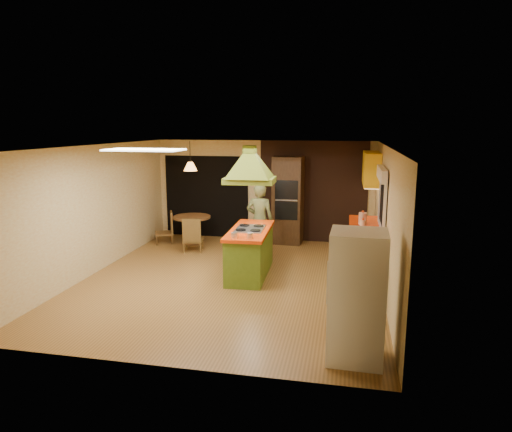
% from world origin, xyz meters
% --- Properties ---
extents(ground, '(6.50, 6.50, 0.00)m').
position_xyz_m(ground, '(0.00, 0.00, 0.00)').
color(ground, olive).
rests_on(ground, ground).
extents(room_walls, '(5.50, 6.50, 6.50)m').
position_xyz_m(room_walls, '(0.00, 0.00, 1.25)').
color(room_walls, beige).
rests_on(room_walls, ground).
extents(ceiling_plane, '(6.50, 6.50, 0.00)m').
position_xyz_m(ceiling_plane, '(0.00, 0.00, 2.50)').
color(ceiling_plane, silver).
rests_on(ceiling_plane, room_walls).
extents(brick_panel, '(2.64, 0.03, 2.50)m').
position_xyz_m(brick_panel, '(1.25, 3.23, 1.25)').
color(brick_panel, '#381E14').
rests_on(brick_panel, ground).
extents(nook_opening, '(2.20, 0.03, 2.10)m').
position_xyz_m(nook_opening, '(-1.50, 3.23, 1.05)').
color(nook_opening, black).
rests_on(nook_opening, ground).
extents(right_counter, '(0.62, 3.05, 0.92)m').
position_xyz_m(right_counter, '(2.45, 0.60, 0.46)').
color(right_counter, olive).
rests_on(right_counter, ground).
extents(upper_cabinets, '(0.34, 1.40, 0.70)m').
position_xyz_m(upper_cabinets, '(2.57, 2.20, 1.95)').
color(upper_cabinets, yellow).
rests_on(upper_cabinets, room_walls).
extents(window_right, '(0.12, 1.35, 1.06)m').
position_xyz_m(window_right, '(2.70, 0.40, 1.77)').
color(window_right, black).
rests_on(window_right, room_walls).
extents(fluor_panel, '(1.20, 0.60, 0.03)m').
position_xyz_m(fluor_panel, '(-1.10, -1.20, 2.48)').
color(fluor_panel, white).
rests_on(fluor_panel, ceiling_plane).
extents(kitchen_island, '(0.80, 1.85, 0.93)m').
position_xyz_m(kitchen_island, '(0.27, 0.36, 0.46)').
color(kitchen_island, '#57751D').
rests_on(kitchen_island, ground).
extents(range_hood, '(0.96, 0.70, 0.78)m').
position_xyz_m(range_hood, '(0.27, 0.36, 2.25)').
color(range_hood, olive).
rests_on(range_hood, ceiling_plane).
extents(man, '(0.62, 0.43, 1.64)m').
position_xyz_m(man, '(0.22, 1.62, 0.82)').
color(man, '#50552D').
rests_on(man, ground).
extents(refrigerator, '(0.69, 0.65, 1.63)m').
position_xyz_m(refrigerator, '(2.24, -2.59, 0.82)').
color(refrigerator, white).
rests_on(refrigerator, ground).
extents(wall_oven, '(0.74, 0.64, 2.13)m').
position_xyz_m(wall_oven, '(0.66, 2.95, 1.07)').
color(wall_oven, '#3F2714').
rests_on(wall_oven, ground).
extents(dining_table, '(0.91, 0.91, 0.69)m').
position_xyz_m(dining_table, '(-1.63, 2.41, 0.48)').
color(dining_table, brown).
rests_on(dining_table, ground).
extents(chair_left, '(0.57, 0.57, 0.78)m').
position_xyz_m(chair_left, '(-2.33, 2.31, 0.39)').
color(chair_left, brown).
rests_on(chair_left, ground).
extents(chair_near, '(0.51, 0.51, 0.80)m').
position_xyz_m(chair_near, '(-1.38, 1.76, 0.40)').
color(chair_near, brown).
rests_on(chair_near, ground).
extents(pendant_lamp, '(0.39, 0.39, 0.21)m').
position_xyz_m(pendant_lamp, '(-1.63, 2.41, 1.90)').
color(pendant_lamp, '#FF9E3F').
rests_on(pendant_lamp, ceiling_plane).
extents(canister_large, '(0.21, 0.21, 0.24)m').
position_xyz_m(canister_large, '(2.40, 1.20, 1.04)').
color(canister_large, beige).
rests_on(canister_large, right_counter).
extents(canister_medium, '(0.19, 0.19, 0.20)m').
position_xyz_m(canister_medium, '(2.40, 1.27, 1.02)').
color(canister_medium, beige).
rests_on(canister_medium, right_counter).
extents(canister_small, '(0.15, 0.15, 0.15)m').
position_xyz_m(canister_small, '(2.40, 0.86, 0.99)').
color(canister_small, '#FCEDCB').
rests_on(canister_small, right_counter).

